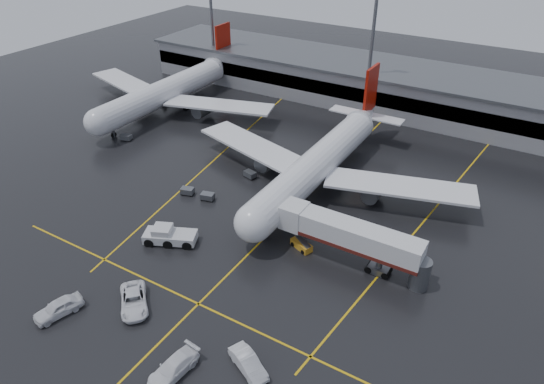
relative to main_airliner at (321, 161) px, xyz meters
The scene contains 22 objects.
ground 10.57m from the main_airliner, 90.00° to the right, with size 220.00×220.00×0.00m, color black.
apron_line_centre 10.57m from the main_airliner, 90.00° to the right, with size 0.25×90.00×0.02m, color gold.
apron_line_stop 31.98m from the main_airliner, 90.00° to the right, with size 60.00×0.25×0.02m, color gold.
apron_line_left 20.44m from the main_airliner, behind, with size 0.25×70.00×0.02m, color gold.
apron_line_right 18.49m from the main_airliner, ahead, with size 0.25×70.00×0.02m, color gold.
terminal 38.23m from the main_airliner, 90.00° to the left, with size 122.00×19.00×8.60m.
light_mast_left 56.34m from the main_airliner, 144.33° to the left, with size 3.00×1.20×25.45m.
light_mast_mid 34.26m from the main_airliner, 98.80° to the left, with size 3.00×1.20×25.45m.
main_airliner is the anchor object (origin of this frame).
second_airliner 43.68m from the main_airliner, 164.05° to the left, with size 48.80×45.60×14.10m.
jet_bridge 19.68m from the main_airliner, 52.90° to the right, with size 19.90×3.40×6.05m.
pushback_tractor 26.87m from the main_airliner, 113.64° to the right, with size 7.60×5.49×2.52m.
belt_loader 17.62m from the main_airliner, 71.76° to the right, with size 3.45×2.42×2.01m.
service_van_a 36.43m from the main_airliner, 99.68° to the right, with size 2.91×6.31×1.75m, color white.
service_van_b 40.83m from the main_airliner, 84.51° to the right, with size 2.38×5.85×1.70m, color white.
service_van_c 37.73m from the main_airliner, 74.66° to the right, with size 1.81×5.18×1.71m, color silver.
service_van_d 43.01m from the main_airliner, 107.02° to the right, with size 2.19×5.45×1.86m, color white.
baggage_cart_a 18.71m from the main_airliner, 133.76° to the right, with size 2.27×1.77×1.12m.
baggage_cart_b 21.61m from the main_airliner, 140.29° to the right, with size 2.28×1.80×1.12m.
baggage_cart_c 12.10m from the main_airliner, 158.98° to the right, with size 2.27×1.77×1.12m.
baggage_cart_d 47.27m from the main_airliner, behind, with size 2.14×1.52×1.12m.
baggage_cart_e 39.29m from the main_airliner, behind, with size 2.29×1.83×1.12m.
Camera 1 is at (28.52, -52.89, 41.17)m, focal length 32.22 mm.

